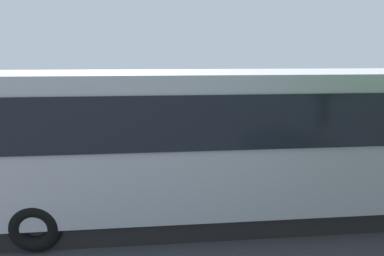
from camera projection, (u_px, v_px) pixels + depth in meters
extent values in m
plane|color=#38383D|center=(197.00, 157.00, 11.74)|extent=(80.00, 80.00, 0.00)
cube|color=#B7BABF|center=(232.00, 136.00, 7.20)|extent=(11.13, 2.52, 2.80)
cube|color=black|center=(222.00, 102.00, 8.31)|extent=(9.35, 0.05, 1.01)
cube|color=black|center=(248.00, 123.00, 5.84)|extent=(9.35, 0.05, 1.01)
cube|color=orange|center=(221.00, 145.00, 8.55)|extent=(9.79, 0.04, 0.28)
cube|color=black|center=(230.00, 204.00, 7.55)|extent=(10.24, 2.32, 0.45)
torus|color=black|center=(69.00, 180.00, 8.23)|extent=(1.00, 0.32, 1.00)
torus|color=black|center=(36.00, 226.00, 6.03)|extent=(1.00, 0.32, 1.00)
torus|color=black|center=(361.00, 170.00, 8.96)|extent=(1.00, 0.32, 1.00)
cylinder|color=black|center=(288.00, 156.00, 10.31)|extent=(0.14, 0.14, 0.77)
cube|color=black|center=(287.00, 168.00, 10.44)|extent=(0.14, 0.27, 0.10)
cylinder|color=black|center=(293.00, 156.00, 10.35)|extent=(0.14, 0.14, 0.77)
cube|color=black|center=(291.00, 168.00, 10.48)|extent=(0.14, 0.27, 0.10)
cube|color=silver|center=(292.00, 134.00, 10.17)|extent=(0.42, 0.33, 0.64)
cylinder|color=silver|center=(285.00, 134.00, 10.11)|extent=(0.10, 0.10, 0.61)
sphere|color=tan|center=(285.00, 144.00, 10.18)|extent=(0.10, 0.10, 0.09)
cylinder|color=silver|center=(299.00, 133.00, 10.23)|extent=(0.10, 0.10, 0.61)
sphere|color=tan|center=(298.00, 143.00, 10.29)|extent=(0.10, 0.10, 0.09)
sphere|color=tan|center=(293.00, 120.00, 10.07)|extent=(0.26, 0.26, 0.23)
cylinder|color=#473823|center=(252.00, 158.00, 10.09)|extent=(0.13, 0.13, 0.77)
cube|color=black|center=(251.00, 171.00, 10.22)|extent=(0.12, 0.27, 0.10)
cylinder|color=#473823|center=(257.00, 158.00, 10.09)|extent=(0.13, 0.13, 0.77)
cube|color=black|center=(256.00, 171.00, 10.22)|extent=(0.12, 0.27, 0.10)
cube|color=maroon|center=(255.00, 136.00, 9.93)|extent=(0.40, 0.31, 0.65)
cylinder|color=maroon|center=(247.00, 135.00, 9.92)|extent=(0.10, 0.10, 0.61)
sphere|color=tan|center=(247.00, 145.00, 9.99)|extent=(0.10, 0.10, 0.09)
cylinder|color=maroon|center=(263.00, 135.00, 9.93)|extent=(0.10, 0.10, 0.61)
sphere|color=tan|center=(262.00, 145.00, 10.00)|extent=(0.10, 0.10, 0.09)
sphere|color=tan|center=(256.00, 121.00, 9.83)|extent=(0.25, 0.25, 0.23)
cylinder|color=#473823|center=(212.00, 157.00, 10.24)|extent=(0.14, 0.14, 0.77)
cube|color=black|center=(212.00, 169.00, 10.37)|extent=(0.14, 0.27, 0.10)
cylinder|color=#473823|center=(217.00, 156.00, 10.28)|extent=(0.14, 0.14, 0.77)
cube|color=black|center=(217.00, 169.00, 10.41)|extent=(0.14, 0.27, 0.10)
cube|color=silver|center=(215.00, 134.00, 10.10)|extent=(0.42, 0.33, 0.65)
cylinder|color=silver|center=(208.00, 134.00, 10.04)|extent=(0.10, 0.10, 0.61)
sphere|color=tan|center=(208.00, 144.00, 10.11)|extent=(0.10, 0.10, 0.09)
cylinder|color=silver|center=(222.00, 134.00, 10.15)|extent=(0.10, 0.10, 0.61)
sphere|color=tan|center=(222.00, 143.00, 10.22)|extent=(0.10, 0.10, 0.09)
sphere|color=tan|center=(215.00, 120.00, 10.00)|extent=(0.26, 0.26, 0.23)
cylinder|color=#473823|center=(168.00, 159.00, 10.03)|extent=(0.12, 0.12, 0.76)
cube|color=black|center=(168.00, 171.00, 10.16)|extent=(0.11, 0.26, 0.10)
cylinder|color=#473823|center=(173.00, 159.00, 10.04)|extent=(0.12, 0.12, 0.76)
cube|color=black|center=(174.00, 171.00, 10.17)|extent=(0.11, 0.26, 0.10)
cube|color=black|center=(170.00, 137.00, 9.88)|extent=(0.39, 0.30, 0.63)
cylinder|color=black|center=(163.00, 137.00, 9.87)|extent=(0.09, 0.09, 0.60)
sphere|color=tan|center=(163.00, 146.00, 9.93)|extent=(0.09, 0.09, 0.09)
cylinder|color=black|center=(178.00, 137.00, 9.89)|extent=(0.09, 0.09, 0.60)
sphere|color=tan|center=(178.00, 146.00, 9.96)|extent=(0.09, 0.09, 0.09)
sphere|color=tan|center=(170.00, 123.00, 9.78)|extent=(0.24, 0.24, 0.23)
cylinder|color=#473823|center=(131.00, 161.00, 9.84)|extent=(0.14, 0.14, 0.75)
cube|color=black|center=(131.00, 174.00, 9.96)|extent=(0.15, 0.27, 0.10)
cylinder|color=#473823|center=(136.00, 161.00, 9.88)|extent=(0.14, 0.14, 0.75)
cube|color=black|center=(136.00, 173.00, 10.01)|extent=(0.15, 0.27, 0.10)
cube|color=#D8F233|center=(133.00, 139.00, 9.71)|extent=(0.43, 0.35, 0.63)
cube|color=silver|center=(133.00, 139.00, 9.71)|extent=(0.44, 0.36, 0.06)
cylinder|color=#D8F233|center=(124.00, 139.00, 9.64)|extent=(0.11, 0.11, 0.60)
sphere|color=tan|center=(125.00, 149.00, 9.70)|extent=(0.11, 0.11, 0.09)
cylinder|color=#D8F233|center=(141.00, 138.00, 9.77)|extent=(0.11, 0.11, 0.60)
sphere|color=tan|center=(141.00, 147.00, 9.84)|extent=(0.11, 0.11, 0.09)
sphere|color=tan|center=(132.00, 124.00, 9.61)|extent=(0.27, 0.27, 0.23)
torus|color=black|center=(257.00, 170.00, 9.59)|extent=(0.61, 0.18, 0.60)
cylinder|color=silver|center=(257.00, 170.00, 9.59)|extent=(0.13, 0.11, 0.12)
torus|color=black|center=(306.00, 169.00, 9.60)|extent=(0.61, 0.18, 0.60)
cylinder|color=silver|center=(306.00, 169.00, 9.60)|extent=(0.13, 0.13, 0.12)
cylinder|color=silver|center=(259.00, 158.00, 9.51)|extent=(0.32, 0.08, 0.67)
cube|color=red|center=(280.00, 159.00, 9.52)|extent=(0.86, 0.35, 0.36)
cube|color=black|center=(296.00, 157.00, 9.51)|extent=(0.54, 0.27, 0.20)
cylinder|color=silver|center=(293.00, 167.00, 9.43)|extent=(0.46, 0.12, 0.08)
cylinder|color=black|center=(262.00, 148.00, 9.44)|extent=(0.09, 0.58, 0.04)
torus|color=black|center=(171.00, 173.00, 9.33)|extent=(0.60, 0.14, 0.60)
cylinder|color=silver|center=(171.00, 173.00, 9.33)|extent=(0.12, 0.10, 0.12)
torus|color=black|center=(221.00, 171.00, 9.49)|extent=(0.60, 0.14, 0.60)
cylinder|color=silver|center=(221.00, 171.00, 9.49)|extent=(0.12, 0.12, 0.12)
cylinder|color=silver|center=(173.00, 161.00, 9.26)|extent=(0.31, 0.06, 0.67)
cube|color=#0C19B2|center=(194.00, 161.00, 9.33)|extent=(0.84, 0.29, 0.36)
cube|color=black|center=(210.00, 159.00, 9.37)|extent=(0.52, 0.23, 0.20)
cylinder|color=silver|center=(207.00, 169.00, 9.28)|extent=(0.45, 0.09, 0.08)
cylinder|color=black|center=(174.00, 151.00, 9.20)|extent=(0.04, 0.58, 0.04)
torus|color=black|center=(165.00, 136.00, 13.49)|extent=(0.61, 0.26, 0.60)
cylinder|color=silver|center=(165.00, 136.00, 13.49)|extent=(0.14, 0.12, 0.12)
torus|color=black|center=(146.00, 107.00, 13.32)|extent=(0.84, 0.32, 0.83)
cylinder|color=silver|center=(146.00, 107.00, 13.32)|extent=(0.14, 0.14, 0.12)
cylinder|color=silver|center=(171.00, 131.00, 13.40)|extent=(0.69, 0.22, 0.18)
cube|color=red|center=(163.00, 119.00, 13.34)|extent=(0.80, 0.45, 0.90)
cube|color=black|center=(158.00, 108.00, 13.27)|extent=(0.49, 0.32, 0.55)
cylinder|color=silver|center=(155.00, 114.00, 13.48)|extent=(0.32, 0.15, 0.42)
cylinder|color=black|center=(177.00, 126.00, 13.33)|extent=(0.17, 0.57, 0.04)
cube|color=black|center=(168.00, 114.00, 13.26)|extent=(0.48, 0.43, 0.48)
sphere|color=white|center=(177.00, 120.00, 13.27)|extent=(0.31, 0.31, 0.26)
cylinder|color=black|center=(171.00, 121.00, 13.12)|extent=(0.46, 0.19, 0.26)
cylinder|color=black|center=(158.00, 115.00, 13.14)|extent=(0.40, 0.19, 0.30)
cylinder|color=black|center=(173.00, 119.00, 13.47)|extent=(0.46, 0.19, 0.26)
cylinder|color=black|center=(160.00, 114.00, 13.49)|extent=(0.40, 0.19, 0.30)
cube|color=orange|center=(193.00, 150.00, 12.49)|extent=(0.34, 0.34, 0.03)
cone|color=orange|center=(193.00, 143.00, 12.42)|extent=(0.26, 0.26, 0.60)
cylinder|color=white|center=(193.00, 143.00, 12.42)|extent=(0.19, 0.19, 0.07)
cube|color=white|center=(272.00, 144.00, 13.38)|extent=(0.30, 4.33, 0.01)
cube|color=white|center=(202.00, 146.00, 13.10)|extent=(0.30, 4.28, 0.01)
cube|color=white|center=(129.00, 148.00, 12.82)|extent=(0.27, 3.77, 0.01)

